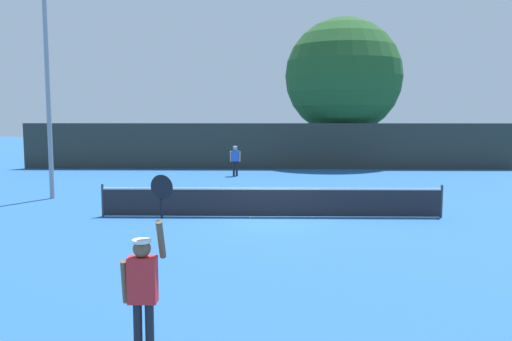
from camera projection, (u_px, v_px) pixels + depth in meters
The scene contains 10 objects.
ground_plane at pixel (271, 217), 17.41m from camera, with size 120.00×120.00×0.00m, color #235693.
tennis_net at pixel (271, 201), 17.35m from camera, with size 11.20×0.08×1.07m.
perimeter_fence at pixel (269, 146), 32.37m from camera, with size 30.21×0.12×2.80m, color #2D332D.
player_serving at pixel (144, 281), 7.10m from camera, with size 0.68×0.40×2.57m.
player_receiving at pixel (235, 158), 28.67m from camera, with size 0.57×0.24×1.63m.
tennis_ball at pixel (250, 217), 17.19m from camera, with size 0.07×0.07×0.07m, color #CCE033.
light_pole at pixel (47, 67), 20.67m from camera, with size 1.18×0.28×9.23m.
large_tree at pixel (343, 77), 34.88m from camera, with size 7.66×7.66×9.65m.
parked_car_near at pixel (150, 150), 37.78m from camera, with size 2.19×4.32×1.69m.
parked_car_mid at pixel (361, 149), 39.10m from camera, with size 2.23×4.34×1.69m.
Camera 1 is at (-0.19, -17.15, 3.38)m, focal length 37.15 mm.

